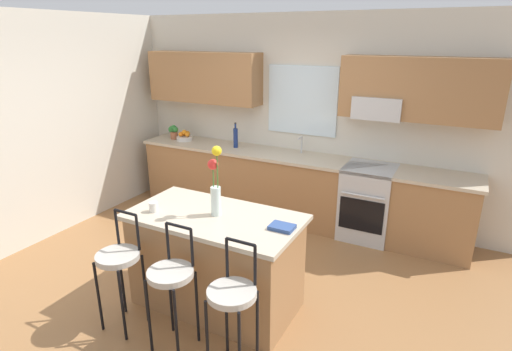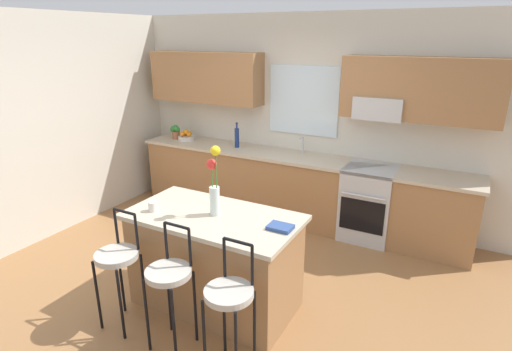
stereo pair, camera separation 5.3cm
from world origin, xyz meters
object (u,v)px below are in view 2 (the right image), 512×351
(kitchen_island, at_px, (215,260))
(fruit_bowl_oranges, at_px, (186,136))
(oven_range, at_px, (368,203))
(bar_stool_near, at_px, (118,260))
(flower_vase, at_px, (214,184))
(bottle_olive_oil, at_px, (237,137))
(cookbook, at_px, (280,227))
(mug_ceramic, at_px, (153,206))
(potted_plant_small, at_px, (175,131))
(bar_stool_middle, at_px, (169,278))
(bar_stool_far, at_px, (230,298))

(kitchen_island, xyz_separation_m, fruit_bowl_oranges, (-1.87, 2.07, 0.51))
(oven_range, bearing_deg, bar_stool_near, -118.78)
(kitchen_island, relative_size, flower_vase, 2.44)
(bar_stool_near, bearing_deg, bottle_olive_oil, 99.11)
(flower_vase, distance_m, cookbook, 0.68)
(kitchen_island, bearing_deg, mug_ceramic, -160.50)
(mug_ceramic, distance_m, potted_plant_small, 2.73)
(mug_ceramic, distance_m, cookbook, 1.18)
(fruit_bowl_oranges, relative_size, bottle_olive_oil, 0.68)
(oven_range, relative_size, cookbook, 4.60)
(oven_range, relative_size, fruit_bowl_oranges, 3.83)
(bar_stool_near, bearing_deg, flower_vase, 48.66)
(kitchen_island, xyz_separation_m, bottle_olive_oil, (-0.98, 2.06, 0.60))
(bar_stool_middle, relative_size, cookbook, 5.21)
(kitchen_island, bearing_deg, bar_stool_middle, -90.00)
(bar_stool_far, height_order, potted_plant_small, potted_plant_small)
(oven_range, relative_size, flower_vase, 1.45)
(bar_stool_middle, relative_size, bottle_olive_oil, 2.95)
(bar_stool_middle, relative_size, flower_vase, 1.65)
(bar_stool_far, xyz_separation_m, cookbook, (0.09, 0.65, 0.30))
(cookbook, bearing_deg, bar_stool_near, -151.18)
(flower_vase, bearing_deg, bar_stool_middle, -91.16)
(kitchen_island, relative_size, bar_stool_middle, 1.48)
(oven_range, distance_m, kitchen_island, 2.23)
(oven_range, distance_m, bottle_olive_oil, 1.99)
(cookbook, bearing_deg, bar_stool_middle, -134.34)
(kitchen_island, xyz_separation_m, potted_plant_small, (-2.07, 2.07, 0.58))
(bar_stool_middle, xyz_separation_m, bar_stool_far, (0.55, 0.00, 0.00))
(oven_range, distance_m, bar_stool_near, 3.04)
(potted_plant_small, bearing_deg, mug_ceramic, -55.44)
(kitchen_island, height_order, bar_stool_middle, bar_stool_middle)
(oven_range, height_order, cookbook, cookbook)
(oven_range, bearing_deg, bar_stool_far, -97.75)
(mug_ceramic, xyz_separation_m, potted_plant_small, (-1.55, 2.25, 0.07))
(bar_stool_near, distance_m, fruit_bowl_oranges, 3.02)
(oven_range, xyz_separation_m, kitchen_island, (-0.91, -2.04, 0.00))
(kitchen_island, xyz_separation_m, bar_stool_middle, (-0.00, -0.62, 0.17))
(potted_plant_small, bearing_deg, bottle_olive_oil, -0.11)
(oven_range, relative_size, kitchen_island, 0.60)
(bar_stool_middle, distance_m, flower_vase, 0.86)
(flower_vase, xyz_separation_m, potted_plant_small, (-2.09, 2.05, -0.17))
(fruit_bowl_oranges, distance_m, bottle_olive_oil, 0.90)
(oven_range, bearing_deg, fruit_bowl_oranges, 179.39)
(bottle_olive_oil, bearing_deg, potted_plant_small, 179.89)
(bottle_olive_oil, bearing_deg, flower_vase, -64.11)
(fruit_bowl_oranges, bearing_deg, bar_stool_far, -48.03)
(bar_stool_far, bearing_deg, oven_range, 82.25)
(bar_stool_near, bearing_deg, oven_range, 61.22)
(cookbook, bearing_deg, mug_ceramic, -169.43)
(oven_range, bearing_deg, flower_vase, -113.98)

